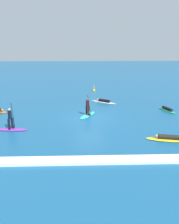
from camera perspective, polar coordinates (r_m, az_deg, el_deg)
ground_plane at (r=22.34m, az=0.00°, el=-1.23°), size 120.00×120.00×0.00m
surfer_on_green_board at (r=25.52m, az=18.24°, el=0.59°), size 1.42×2.60×0.41m
surfer_on_white_board at (r=27.51m, az=3.44°, el=2.59°), size 3.01×2.28×0.40m
surfer_on_purple_board at (r=20.07m, az=-18.48°, el=-2.96°), size 2.69×0.86×2.26m
surfer_on_teal_board at (r=22.61m, az=-0.46°, el=0.18°), size 1.95×2.72×2.12m
surfer_on_yellow_board at (r=18.17m, az=18.51°, el=-6.10°), size 3.29×1.39×0.44m
marker_buoy at (r=33.61m, az=1.08°, el=5.33°), size 0.39×0.39×1.06m
wave_crest at (r=14.47m, az=1.13°, el=-11.58°), size 14.28×0.90×0.18m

